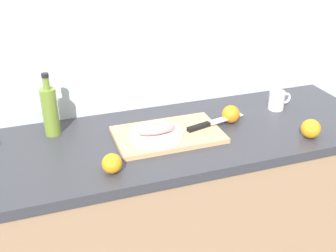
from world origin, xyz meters
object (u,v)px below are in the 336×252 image
object	(u,v)px
cutting_board	(168,135)
olive_oil_bottle	(50,111)
white_plate	(156,135)
coffee_mug_0	(277,100)
fish_fillet	(156,129)
orange_0	(112,163)
chef_knife	(209,124)

from	to	relation	value
cutting_board	olive_oil_bottle	size ratio (longest dim) A/B	1.64
cutting_board	white_plate	world-z (taller)	white_plate
cutting_board	coffee_mug_0	distance (m)	0.59
white_plate	olive_oil_bottle	distance (m)	0.44
fish_fillet	orange_0	bearing A→B (deg)	-142.04
olive_oil_bottle	orange_0	world-z (taller)	olive_oil_bottle
chef_knife	coffee_mug_0	distance (m)	0.40
cutting_board	chef_knife	xyz separation A→B (m)	(0.18, 0.00, 0.02)
fish_fillet	chef_knife	bearing A→B (deg)	4.59
chef_knife	orange_0	size ratio (longest dim) A/B	3.97
cutting_board	coffee_mug_0	bearing A→B (deg)	9.34
cutting_board	chef_knife	bearing A→B (deg)	0.97
olive_oil_bottle	fish_fillet	bearing A→B (deg)	-26.71
cutting_board	chef_knife	size ratio (longest dim) A/B	1.52
fish_fillet	olive_oil_bottle	world-z (taller)	olive_oil_bottle
white_plate	fish_fillet	xyz separation A→B (m)	(0.00, -0.00, 0.03)
chef_knife	coffee_mug_0	xyz separation A→B (m)	(0.39, 0.09, 0.02)
olive_oil_bottle	coffee_mug_0	size ratio (longest dim) A/B	2.38
cutting_board	white_plate	size ratio (longest dim) A/B	2.01
chef_knife	white_plate	bearing A→B (deg)	170.36
cutting_board	white_plate	distance (m)	0.06
fish_fillet	orange_0	size ratio (longest dim) A/B	2.26
white_plate	olive_oil_bottle	size ratio (longest dim) A/B	0.81
chef_knife	orange_0	world-z (taller)	orange_0
white_plate	orange_0	distance (m)	0.27
olive_oil_bottle	white_plate	bearing A→B (deg)	-26.71
cutting_board	coffee_mug_0	xyz separation A→B (m)	(0.58, 0.09, 0.03)
white_plate	chef_knife	distance (m)	0.24
cutting_board	orange_0	bearing A→B (deg)	-145.89
chef_knife	olive_oil_bottle	size ratio (longest dim) A/B	1.08
white_plate	chef_knife	xyz separation A→B (m)	(0.24, 0.02, 0.00)
cutting_board	fish_fillet	size ratio (longest dim) A/B	2.68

